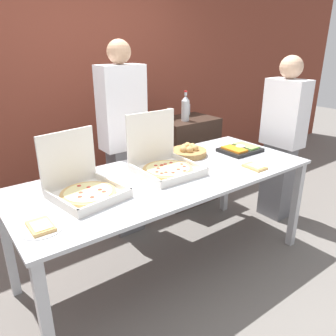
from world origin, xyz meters
TOP-DOWN VIEW (x-y plane):
  - ground_plane at (0.00, 0.00)m, footprint 16.00×16.00m
  - brick_wall_behind at (0.00, 1.70)m, footprint 10.00×0.06m
  - buffet_table at (0.00, 0.00)m, footprint 2.32×0.96m
  - pizza_box_near_left at (-0.66, 0.04)m, footprint 0.47×0.48m
  - pizza_box_far_right at (0.01, 0.08)m, footprint 0.44×0.46m
  - paper_plate_front_left at (-1.01, -0.22)m, footprint 0.23×0.23m
  - paper_plate_front_center at (0.61, -0.32)m, footprint 0.26×0.26m
  - veggie_tray at (0.86, 0.05)m, footprint 0.35×0.27m
  - bread_basket at (0.41, 0.25)m, footprint 0.32×0.32m
  - sideboard_podium at (0.92, 0.89)m, footprint 0.65×0.47m
  - soda_bottle at (0.84, 0.82)m, footprint 0.08×0.08m
  - soda_can_silver at (1.06, 1.05)m, footprint 0.07×0.07m
  - soda_can_colored at (0.73, 0.95)m, footprint 0.07×0.07m
  - person_guest_plaid at (0.02, 0.71)m, footprint 0.40×0.22m
  - person_guest_cap at (1.46, 0.02)m, footprint 0.22×0.40m

SIDE VIEW (x-z plane):
  - ground_plane at x=0.00m, z-range 0.00..0.00m
  - sideboard_podium at x=0.92m, z-range 0.00..0.99m
  - buffet_table at x=0.00m, z-range 0.33..1.17m
  - paper_plate_front_center at x=0.61m, z-range 0.83..0.86m
  - paper_plate_front_left at x=-1.01m, z-range 0.83..0.86m
  - veggie_tray at x=0.86m, z-range 0.83..0.89m
  - person_guest_cap at x=1.46m, z-range 0.04..1.70m
  - bread_basket at x=0.41m, z-range 0.82..0.92m
  - pizza_box_near_left at x=-0.66m, z-range 0.71..1.11m
  - pizza_box_far_right at x=0.01m, z-range 0.70..1.13m
  - person_guest_plaid at x=0.02m, z-range 0.04..1.84m
  - soda_can_silver at x=1.06m, z-range 0.99..1.11m
  - soda_can_colored at x=0.73m, z-range 0.99..1.11m
  - soda_bottle at x=0.84m, z-range 0.97..1.28m
  - brick_wall_behind at x=0.00m, z-range 0.00..2.80m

